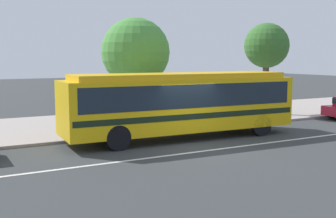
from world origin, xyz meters
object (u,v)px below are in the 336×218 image
(transit_bus, at_px, (182,101))
(street_tree_mid_block, at_px, (266,46))
(pedestrian_waiting_near_sign, at_px, (145,107))
(street_tree_near_stop, at_px, (136,53))

(transit_bus, distance_m, street_tree_mid_block, 9.55)
(transit_bus, xyz_separation_m, pedestrian_waiting_near_sign, (-0.33, 3.07, -0.56))
(street_tree_near_stop, bearing_deg, transit_bus, -85.61)
(pedestrian_waiting_near_sign, bearing_deg, street_tree_mid_block, 5.68)
(street_tree_near_stop, height_order, street_tree_mid_block, street_tree_mid_block)
(street_tree_mid_block, bearing_deg, transit_bus, -154.73)
(transit_bus, relative_size, pedestrian_waiting_near_sign, 6.18)
(pedestrian_waiting_near_sign, relative_size, street_tree_near_stop, 0.31)
(pedestrian_waiting_near_sign, xyz_separation_m, street_tree_mid_block, (8.65, 0.86, 3.13))
(transit_bus, height_order, street_tree_mid_block, street_tree_mid_block)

